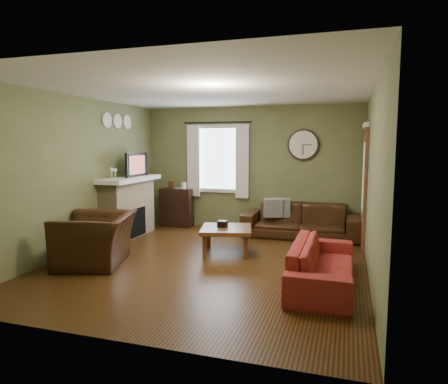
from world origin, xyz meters
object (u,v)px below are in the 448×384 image
(sofa_brown, at_px, (300,220))
(armchair, at_px, (96,239))
(bookshelf, at_px, (177,207))
(coffee_table, at_px, (226,240))
(sofa_red, at_px, (323,264))

(sofa_brown, height_order, armchair, armchair)
(bookshelf, height_order, coffee_table, bookshelf)
(bookshelf, distance_m, armchair, 2.96)
(sofa_brown, xyz_separation_m, coffee_table, (-1.04, -1.56, -0.11))
(coffee_table, bearing_deg, sofa_red, -33.76)
(bookshelf, bearing_deg, sofa_brown, -4.86)
(sofa_red, relative_size, armchair, 1.65)
(bookshelf, relative_size, armchair, 0.72)
(sofa_brown, bearing_deg, coffee_table, -123.66)
(bookshelf, relative_size, sofa_brown, 0.37)
(bookshelf, distance_m, coffee_table, 2.48)
(bookshelf, xyz_separation_m, coffee_table, (1.70, -1.80, -0.20))
(bookshelf, height_order, armchair, bookshelf)
(bookshelf, xyz_separation_m, armchair, (-0.01, -2.96, -0.04))
(sofa_red, xyz_separation_m, coffee_table, (-1.63, 1.09, -0.06))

